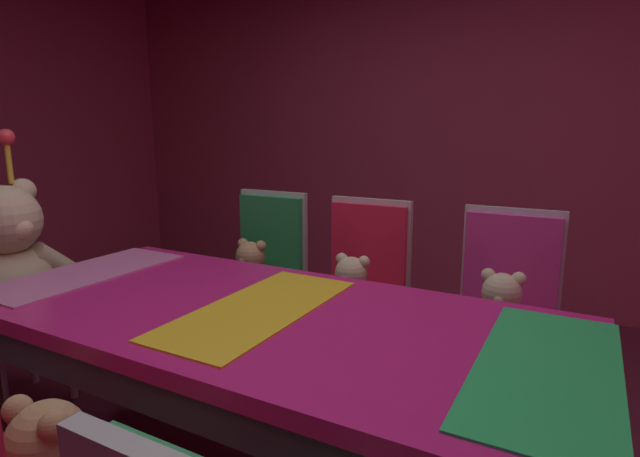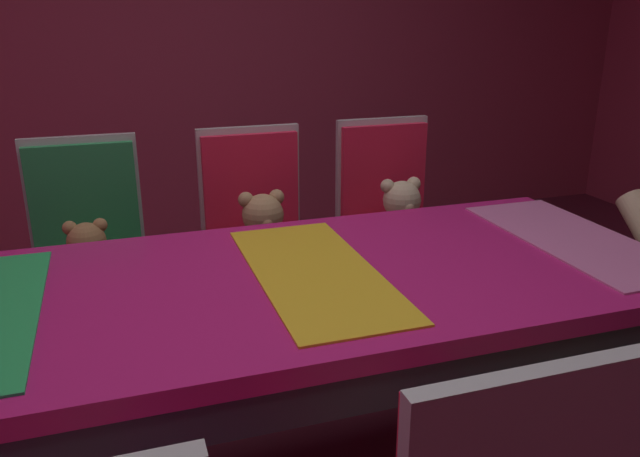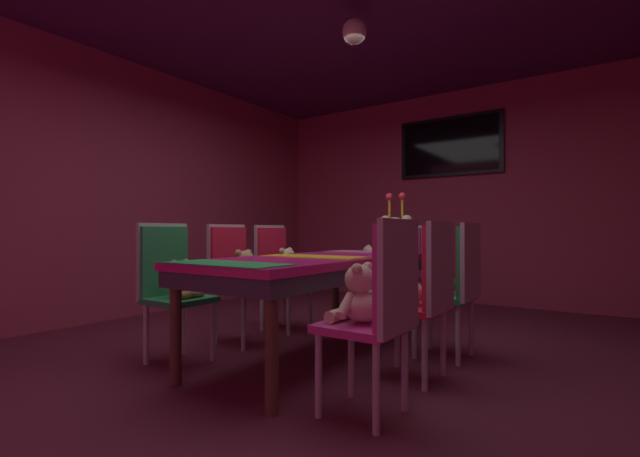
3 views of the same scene
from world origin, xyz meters
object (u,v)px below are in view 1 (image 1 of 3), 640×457
chair_right_1 (363,281)px  teddy_right_2 (250,273)px  teddy_right_0 (500,315)px  king_teddy_bear (10,259)px  chair_right_2 (266,265)px  teddy_right_1 (350,292)px  banquet_table (260,335)px  chair_right_0 (506,302)px

chair_right_1 → teddy_right_2: chair_right_1 is taller
teddy_right_0 → king_teddy_bear: size_ratio=0.38×
teddy_right_2 → king_teddy_bear: size_ratio=0.37×
teddy_right_0 → teddy_right_2: (0.00, 1.22, -0.00)m
chair_right_2 → chair_right_1: bearing=88.1°
chair_right_1 → teddy_right_1: size_ratio=3.15×
teddy_right_0 → chair_right_1: chair_right_1 is taller
teddy_right_0 → chair_right_2: 1.23m
banquet_table → chair_right_1: 0.86m
teddy_right_0 → teddy_right_1: (-0.02, 0.64, -0.00)m
chair_right_0 → banquet_table: bearing=-35.7°
banquet_table → king_teddy_bear: (0.00, 1.38, 0.08)m
chair_right_2 → chair_right_0: bearing=89.9°
teddy_right_0 → chair_right_2: bearing=-96.9°
teddy_right_1 → banquet_table: bearing=1.0°
banquet_table → teddy_right_0: size_ratio=6.23×
chair_right_0 → chair_right_1: (-0.02, 0.64, 0.00)m
banquet_table → chair_right_0: bearing=-35.7°
chair_right_1 → banquet_table: bearing=0.8°
king_teddy_bear → teddy_right_1: bearing=27.8°
banquet_table → chair_right_2: chair_right_2 is taller
teddy_right_1 → chair_right_1: bearing=180.0°
chair_right_1 → teddy_right_1: 0.14m
teddy_right_2 → king_teddy_bear: bearing=-46.9°
teddy_right_1 → king_teddy_bear: king_teddy_bear is taller
teddy_right_1 → king_teddy_bear: size_ratio=0.37×
teddy_right_2 → chair_right_0: bearing=96.7°
chair_right_2 → teddy_right_2: chair_right_2 is taller
chair_right_0 → teddy_right_1: chair_right_0 is taller
teddy_right_0 → chair_right_2: size_ratio=0.33×
chair_right_0 → chair_right_2: size_ratio=1.00×
chair_right_0 → teddy_right_2: chair_right_0 is taller
teddy_right_2 → banquet_table: bearing=38.6°
king_teddy_bear → chair_right_0: bearing=23.6°
teddy_right_2 → king_teddy_bear: 1.09m
banquet_table → teddy_right_1: 0.72m
banquet_table → chair_right_1: (0.86, 0.01, -0.05)m
chair_right_0 → teddy_right_0: size_ratio=3.04×
chair_right_1 → teddy_right_2: bearing=-77.7°
banquet_table → teddy_right_0: teddy_right_0 is taller
chair_right_2 → king_teddy_bear: 1.19m
teddy_right_1 → king_teddy_bear: bearing=-62.2°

